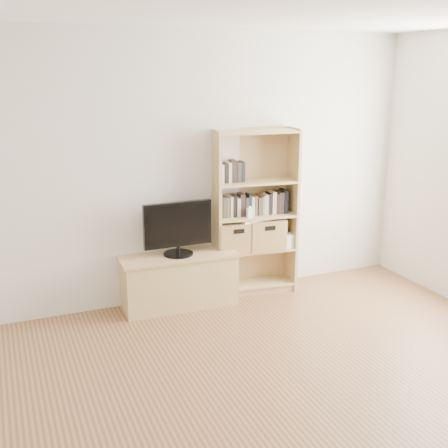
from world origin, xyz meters
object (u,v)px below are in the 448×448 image
tv_stand (179,281)px  baby_monitor (250,213)px  television (178,229)px  basket_right (264,233)px  laptop (252,219)px  basket_left (234,236)px  bookshelf (255,213)px

tv_stand → baby_monitor: baby_monitor is taller
television → basket_right: (0.94, 0.04, -0.16)m
laptop → basket_right: bearing=-11.7°
laptop → baby_monitor: bearing=-139.8°
baby_monitor → basket_left: 0.30m
tv_stand → television: (0.00, 0.00, 0.53)m
bookshelf → basket_left: bookshelf is taller
basket_right → basket_left: bearing=179.3°
television → bookshelf: bearing=3.2°
bookshelf → basket_left: 0.32m
tv_stand → basket_left: 0.72m
basket_left → laptop: (0.19, -0.03, 0.16)m
basket_left → laptop: bearing=-3.3°
television → baby_monitor: 0.74m
laptop → television: bearing=174.6°
baby_monitor → laptop: size_ratio=0.32×
laptop → bookshelf: bearing=3.6°
bookshelf → television: (-0.84, -0.05, -0.06)m
baby_monitor → basket_left: bearing=133.9°
tv_stand → basket_right: size_ratio=2.92×
baby_monitor → laptop: (0.07, 0.08, -0.09)m
television → laptop: 0.80m
bookshelf → tv_stand: bearing=-170.4°
tv_stand → basket_left: (0.61, 0.07, 0.37)m
bookshelf → baby_monitor: size_ratio=17.20×
baby_monitor → basket_left: size_ratio=0.27×
bookshelf → laptop: (-0.04, -0.01, -0.06)m
basket_left → basket_right: 0.33m
basket_left → basket_right: size_ratio=0.98×
baby_monitor → basket_right: bearing=12.4°
basket_left → television: bearing=-168.5°
bookshelf → basket_right: bearing=-2.6°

